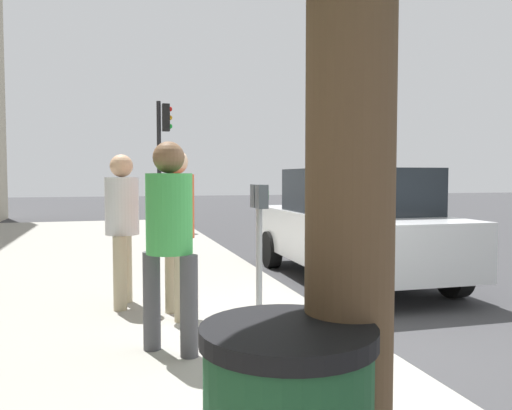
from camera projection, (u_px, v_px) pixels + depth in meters
name	position (u px, v px, depth m)	size (l,w,h in m)	color
ground_plane	(371.00, 355.00, 4.78)	(80.00, 80.00, 0.00)	#38383A
sidewalk_slab	(18.00, 382.00, 3.97)	(28.00, 6.00, 0.15)	gray
parking_meter	(259.00, 220.00, 5.75)	(0.36, 0.12, 1.41)	gray
pedestrian_at_meter	(176.00, 218.00, 5.48)	(0.54, 0.39, 1.79)	tan
pedestrian_bystander	(169.00, 229.00, 4.34)	(0.42, 0.43, 1.79)	#47474C
parking_officer	(122.00, 217.00, 5.94)	(0.52, 0.38, 1.75)	tan
parked_sedan_near	(352.00, 225.00, 8.13)	(4.42, 2.01, 1.77)	silver
traffic_signal	(163.00, 143.00, 14.52)	(0.24, 0.44, 3.60)	black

